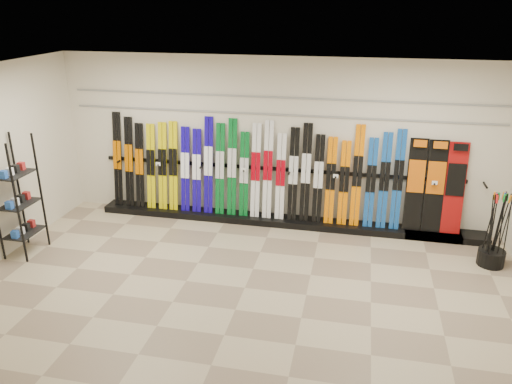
# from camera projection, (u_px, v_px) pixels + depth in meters

# --- Properties ---
(floor) EXTENTS (8.00, 8.00, 0.00)m
(floor) POSITION_uv_depth(u_px,v_px,m) (245.00, 288.00, 7.18)
(floor) COLOR #85715C
(floor) RESTS_ON ground
(back_wall) EXTENTS (8.00, 0.00, 8.00)m
(back_wall) POSITION_uv_depth(u_px,v_px,m) (276.00, 142.00, 8.92)
(back_wall) COLOR beige
(back_wall) RESTS_ON floor
(ceiling) EXTENTS (8.00, 8.00, 0.00)m
(ceiling) POSITION_uv_depth(u_px,v_px,m) (243.00, 76.00, 6.10)
(ceiling) COLOR silver
(ceiling) RESTS_ON back_wall
(ski_rack_base) EXTENTS (8.00, 0.40, 0.12)m
(ski_rack_base) POSITION_uv_depth(u_px,v_px,m) (285.00, 221.00, 9.20)
(ski_rack_base) COLOR black
(ski_rack_base) RESTS_ON floor
(skis) EXTENTS (5.38, 0.27, 1.80)m
(skis) POSITION_uv_depth(u_px,v_px,m) (249.00, 172.00, 9.07)
(skis) COLOR black
(skis) RESTS_ON ski_rack_base
(snowboards) EXTENTS (0.95, 0.25, 1.60)m
(snowboards) POSITION_uv_depth(u_px,v_px,m) (435.00, 187.00, 8.46)
(snowboards) COLOR black
(snowboards) RESTS_ON ski_rack_base
(accessory_rack) EXTENTS (0.40, 0.60, 1.94)m
(accessory_rack) POSITION_uv_depth(u_px,v_px,m) (18.00, 197.00, 7.86)
(accessory_rack) COLOR black
(accessory_rack) RESTS_ON floor
(pole_bin) EXTENTS (0.41, 0.41, 0.25)m
(pole_bin) POSITION_uv_depth(u_px,v_px,m) (491.00, 257.00, 7.77)
(pole_bin) COLOR black
(pole_bin) RESTS_ON floor
(ski_poles) EXTENTS (0.31, 0.25, 1.18)m
(ski_poles) POSITION_uv_depth(u_px,v_px,m) (496.00, 230.00, 7.58)
(ski_poles) COLOR black
(ski_poles) RESTS_ON pole_bin
(slatwall_rail_0) EXTENTS (7.60, 0.02, 0.03)m
(slatwall_rail_0) POSITION_uv_depth(u_px,v_px,m) (276.00, 115.00, 8.72)
(slatwall_rail_0) COLOR gray
(slatwall_rail_0) RESTS_ON back_wall
(slatwall_rail_1) EXTENTS (7.60, 0.02, 0.03)m
(slatwall_rail_1) POSITION_uv_depth(u_px,v_px,m) (277.00, 97.00, 8.61)
(slatwall_rail_1) COLOR gray
(slatwall_rail_1) RESTS_ON back_wall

